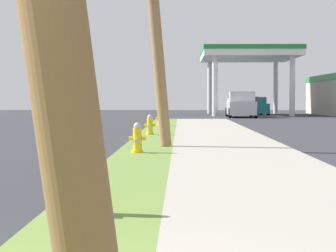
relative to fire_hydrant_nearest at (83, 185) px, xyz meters
The scene contains 8 objects.
fire_hydrant_nearest is the anchor object (origin of this frame).
fire_hydrant_second 8.60m from the fire_hydrant_nearest, 89.55° to the left, with size 0.42×0.38×0.74m.
fire_hydrant_third 16.71m from the fire_hydrant_nearest, 90.01° to the left, with size 0.42×0.37×0.74m.
fire_hydrant_fourth 25.01m from the fire_hydrant_nearest, 89.75° to the left, with size 0.42×0.37×0.74m.
fire_hydrant_fifth 33.73m from the fire_hydrant_nearest, 89.81° to the left, with size 0.42×0.38×0.74m.
gas_station_canopy 52.90m from the fire_hydrant_nearest, 74.70° to the left, with size 15.87×14.00×5.79m.
car_teal_by_near_pump 51.51m from the fire_hydrant_nearest, 81.40° to the left, with size 2.16×4.59×1.57m.
truck_silver_at_forecourt 43.84m from the fire_hydrant_nearest, 82.44° to the left, with size 2.20×5.43×1.97m.
Camera 1 is at (1.61, -3.18, 1.44)m, focal length 70.78 mm.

